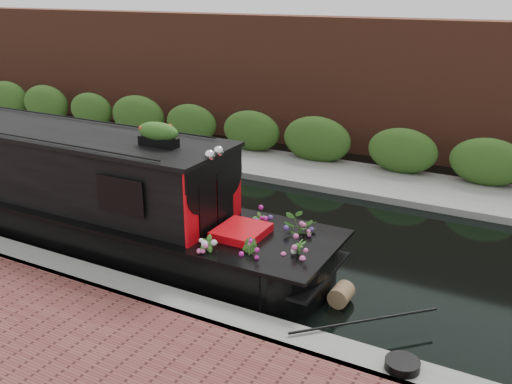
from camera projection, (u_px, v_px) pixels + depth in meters
The scene contains 8 objects.
ground at pixel (228, 227), 12.19m from camera, with size 80.00×80.00×0.00m, color black.
near_bank_coping at pixel (125, 297), 9.47m from camera, with size 40.00×0.60×0.50m, color gray.
far_bank_path at pixel (307, 174), 15.65m from camera, with size 40.00×2.40×0.34m, color gray.
far_hedge at pixel (320, 165), 16.40m from camera, with size 40.00×1.10×2.80m, color #2C501A.
far_brick_wall at pixel (345, 148), 18.13m from camera, with size 40.00×1.00×8.00m, color brown.
narrowboat at pixel (49, 190), 11.93m from camera, with size 12.06×2.21×2.84m.
rope_fender at pixel (341, 294), 9.22m from camera, with size 0.33×0.33×0.41m, color brown.
coiled_mooring_rope at pixel (402, 364), 7.29m from camera, with size 0.45×0.45×0.12m, color black.
Camera 1 is at (5.89, -9.54, 4.88)m, focal length 40.00 mm.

